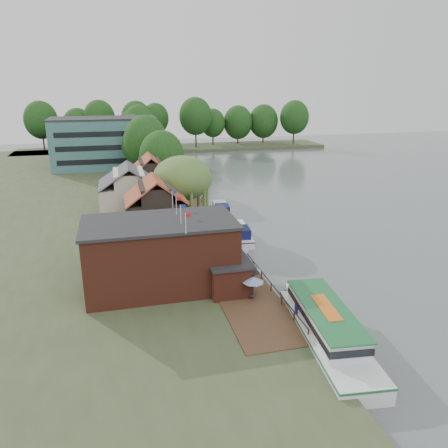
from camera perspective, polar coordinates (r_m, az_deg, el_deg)
ground at (r=51.99m, az=9.75°, el=-6.64°), size 260.00×260.00×0.00m
land_bank at (r=81.40m, az=-20.79°, el=1.92°), size 50.00×140.00×1.00m
quay_deck at (r=58.01m, az=-1.44°, el=-2.58°), size 6.00×50.00×0.10m
quay_rail at (r=58.92m, az=1.02°, el=-1.77°), size 0.20×49.00×1.00m
pub at (r=45.61m, az=-5.79°, el=-3.71°), size 20.00×11.00×7.30m
hotel_block at (r=113.91m, az=-15.34°, el=10.21°), size 25.40×12.40×12.30m
cottage_a at (r=59.45m, az=-8.92°, el=1.99°), size 8.60×7.60×8.50m
cottage_b at (r=68.95m, az=-12.22°, el=4.03°), size 9.60×8.60×8.50m
cottage_c at (r=77.92m, az=-9.56°, el=5.78°), size 7.60×7.60×8.50m
willow at (r=64.52m, az=-5.41°, el=4.28°), size 8.60×8.60×10.43m
umbrella_0 at (r=43.27m, az=3.81°, el=-8.33°), size 2.14×2.14×2.38m
umbrella_1 at (r=45.65m, az=3.55°, el=-6.85°), size 2.07×2.07×2.38m
umbrella_2 at (r=47.87m, az=1.15°, el=-5.59°), size 2.30×2.30×2.38m
umbrella_3 at (r=50.63m, az=1.93°, el=-4.24°), size 2.41×2.41×2.38m
umbrella_4 at (r=53.36m, az=-0.12°, el=-3.03°), size 1.96×1.96×2.38m
umbrella_5 at (r=55.27m, az=-0.53°, el=-2.27°), size 2.39×2.39×2.38m
umbrella_6 at (r=58.54m, az=-0.98°, el=-1.09°), size 2.12×2.12×2.38m
cruiser_0 at (r=43.84m, az=10.25°, el=-9.92°), size 5.74×9.96×2.28m
cruiser_1 at (r=62.19m, az=1.94°, el=-0.99°), size 4.05×10.12×2.39m
cruiser_2 at (r=73.24m, az=-0.42°, el=1.97°), size 4.27×10.10×2.37m
tour_boat at (r=38.80m, az=13.45°, el=-13.18°), size 5.96×15.88×3.39m
swan at (r=41.44m, az=10.04°, el=-13.14°), size 0.44×0.44×0.44m
bank_tree_0 at (r=86.22m, az=-8.09°, el=8.15°), size 8.63×8.63×11.81m
bank_tree_1 at (r=93.52m, az=-10.13°, el=9.54°), size 8.92×8.92×14.14m
bank_tree_2 at (r=103.66m, az=-10.84°, el=9.57°), size 8.51×8.51×11.48m
bank_tree_3 at (r=123.51m, az=-11.84°, el=11.06°), size 7.15×7.15×12.45m
bank_tree_4 at (r=128.00m, az=-10.98°, el=11.83°), size 8.91×8.91×14.59m
bank_tree_5 at (r=137.53m, az=-12.04°, el=11.74°), size 7.60×7.60×12.50m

